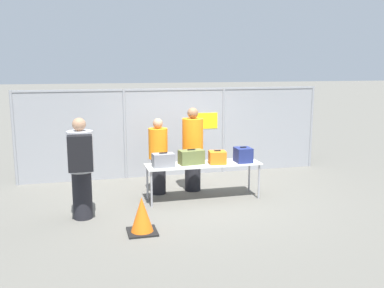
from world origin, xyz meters
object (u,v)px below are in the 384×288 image
Objects in this scene: suitcase_olive at (191,157)px; suitcase_orange at (217,157)px; security_worker_far at (158,155)px; traveler_hooded at (81,165)px; traffic_cone at (142,216)px; suitcase_navy at (243,155)px; inspection_table at (203,166)px; security_worker_near at (193,148)px; utility_trailer at (241,144)px; suitcase_grey at (163,160)px.

suitcase_orange is at bearing -11.38° from suitcase_olive.
suitcase_olive is 0.32× the size of security_worker_far.
traveler_hooded reaches higher than traffic_cone.
suitcase_navy is at bearing -177.23° from security_worker_far.
inspection_table is 4.45× the size of suitcase_olive.
suitcase_orange is at bearing 172.86° from security_worker_far.
suitcase_olive is 1.09m from suitcase_navy.
security_worker_far is at bearing 72.67° from traffic_cone.
suitcase_navy is 0.19× the size of security_worker_near.
suitcase_orange is 0.20× the size of security_worker_near.
security_worker_near is at bearing 140.94° from suitcase_navy.
security_worker_near is (-0.32, 0.73, 0.07)m from suitcase_orange.
traveler_hooded is 1.00× the size of security_worker_near.
utility_trailer is (2.20, 2.74, -0.51)m from security_worker_near.
traveler_hooded is (-3.25, -0.54, 0.11)m from suitcase_navy.
suitcase_navy is at bearing 131.12° from security_worker_near.
suitcase_orange reaches higher than inspection_table.
traveler_hooded reaches higher than suitcase_olive.
inspection_table is at bearing 4.49° from suitcase_grey.
traveler_hooded is at bearing 18.36° from security_worker_near.
traveler_hooded is at bearing 136.34° from traffic_cone.
inspection_table reaches higher than traffic_cone.
suitcase_orange is at bearing 104.05° from security_worker_near.
suitcase_olive is at bearing -125.33° from utility_trailer.
suitcase_olive is at bearing 159.78° from security_worker_far.
inspection_table is 1.03m from security_worker_far.
utility_trailer is 6.09m from traffic_cone.
suitcase_navy reaches higher than utility_trailer.
inspection_table is 2.14m from traffic_cone.
utility_trailer is (2.98, 3.47, -0.44)m from suitcase_grey.
suitcase_navy reaches higher than suitcase_olive.
traffic_cone is (-2.31, -1.43, -0.61)m from suitcase_navy.
traffic_cone is at bearing -148.23° from suitcase_navy.
security_worker_far reaches higher than utility_trailer.
utility_trailer is at bearing -112.03° from security_worker_far.
utility_trailer is (2.39, 3.37, -0.45)m from suitcase_olive.
suitcase_navy reaches higher than suitcase_grey.
security_worker_far is 0.46× the size of utility_trailer.
suitcase_navy is at bearing 4.11° from traveler_hooded.
security_worker_far reaches higher than suitcase_orange.
utility_trailer is at bearing 35.94° from traveler_hooded.
security_worker_far is at bearing 88.53° from suitcase_grey.
security_worker_near is 3.02× the size of traffic_cone.
suitcase_grey is at bearing -130.70° from utility_trailer.
utility_trailer is (2.97, 2.80, -0.41)m from security_worker_far.
traveler_hooded reaches higher than suitcase_navy.
traffic_cone is (-1.75, -1.42, -0.59)m from suitcase_orange.
suitcase_navy is (1.68, 0.01, 0.02)m from suitcase_grey.
suitcase_grey is at bearing 113.20° from security_worker_far.
security_worker_near reaches higher than security_worker_far.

